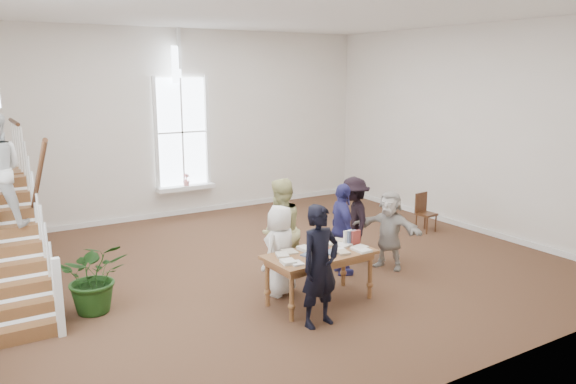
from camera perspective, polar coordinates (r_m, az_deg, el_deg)
ground at (r=10.42m, az=-1.41°, el=-7.44°), size 10.00×10.00×0.00m
room_shell at (r=14.14m, az=-10.37°, el=-0.69°), size 10.49×10.00×10.00m
library_table at (r=8.62m, az=3.30°, el=-6.71°), size 1.73×0.93×0.85m
police_officer at (r=7.81m, az=3.27°, el=-7.51°), size 0.67×0.48×1.73m
elderly_woman at (r=8.90m, az=-0.82°, el=-5.93°), size 0.84×0.72×1.46m
person_yellow at (r=9.41m, az=-0.80°, el=-3.94°), size 1.06×0.96×1.77m
woman_cluster_a at (r=9.81m, az=5.54°, el=-3.79°), size 0.69×1.02×1.61m
woman_cluster_b at (r=10.51m, az=6.68°, el=-2.78°), size 0.95×1.18×1.60m
woman_cluster_c at (r=10.24m, az=10.24°, el=-3.79°), size 0.93×1.38×1.43m
floor_plant at (r=8.79m, az=-19.04°, el=-8.09°), size 1.19×1.09×1.10m
side_chair at (r=12.83m, az=13.66°, el=-1.83°), size 0.41×0.41×0.86m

